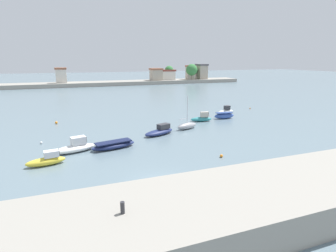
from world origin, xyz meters
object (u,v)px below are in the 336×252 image
object	(u,v)px
moored_boat_6	(224,116)
mooring_buoy_2	(250,108)
mooring_bollard	(123,208)
moored_boat_0	(47,160)
moored_boat_4	(187,126)
mooring_buoy_1	(41,143)
moored_boat_2	(113,145)
mooring_buoy_3	(56,123)
moored_boat_7	(226,111)
moored_boat_1	(76,147)
moored_boat_3	(160,131)
mooring_buoy_4	(221,156)
moored_boat_5	(202,118)

from	to	relation	value
moored_boat_6	mooring_buoy_2	world-z (taller)	moored_boat_6
mooring_bollard	moored_boat_0	world-z (taller)	mooring_bollard
moored_boat_4	mooring_buoy_1	size ratio (longest dim) A/B	17.12
moored_boat_2	mooring_buoy_3	bearing A→B (deg)	101.69
moored_boat_7	mooring_buoy_3	xyz separation A→B (m)	(-30.59, 2.09, -0.30)
moored_boat_1	moored_boat_3	world-z (taller)	moored_boat_1
mooring_buoy_4	moored_boat_3	bearing A→B (deg)	107.84
mooring_buoy_3	mooring_buoy_4	size ratio (longest dim) A/B	1.26
moored_boat_0	mooring_buoy_4	distance (m)	17.89
mooring_bollard	moored_boat_3	xyz separation A→B (m)	(9.12, 21.04, -2.06)
moored_boat_2	mooring_bollard	bearing A→B (deg)	-109.00
mooring_buoy_3	moored_boat_3	bearing A→B (deg)	-40.55
moored_boat_4	moored_boat_6	size ratio (longest dim) A/B	1.36
moored_boat_4	mooring_bollard	bearing A→B (deg)	-139.78
mooring_bollard	moored_boat_2	bearing A→B (deg)	83.00
mooring_bollard	moored_boat_5	size ratio (longest dim) A/B	0.18
mooring_buoy_2	mooring_buoy_3	world-z (taller)	mooring_buoy_3
moored_boat_5	moored_boat_1	bearing A→B (deg)	-147.26
mooring_buoy_4	mooring_bollard	bearing A→B (deg)	-140.29
moored_boat_4	moored_boat_6	bearing A→B (deg)	7.21
moored_boat_1	moored_boat_3	bearing A→B (deg)	1.69
moored_boat_7	moored_boat_3	bearing A→B (deg)	-154.43
moored_boat_0	moored_boat_4	bearing A→B (deg)	14.07
moored_boat_7	mooring_buoy_1	size ratio (longest dim) A/B	11.69
mooring_bollard	mooring_buoy_4	world-z (taller)	mooring_bollard
moored_boat_3	moored_boat_2	bearing A→B (deg)	-173.90
moored_boat_6	moored_boat_7	size ratio (longest dim) A/B	1.08
moored_boat_1	moored_boat_0	bearing A→B (deg)	-146.79
mooring_bollard	moored_boat_6	distance (m)	35.41
moored_boat_6	mooring_buoy_1	bearing A→B (deg)	-166.39
moored_boat_2	moored_boat_3	distance (m)	7.91
moored_boat_1	moored_boat_5	bearing A→B (deg)	7.79
moored_boat_3	moored_boat_6	xyz separation A→B (m)	(13.91, 5.78, 0.04)
moored_boat_2	mooring_buoy_2	world-z (taller)	moored_boat_2
moored_boat_2	mooring_buoy_3	size ratio (longest dim) A/B	12.92
moored_boat_3	moored_boat_1	bearing A→B (deg)	174.82
moored_boat_2	moored_boat_6	distance (m)	22.96
moored_boat_5	moored_boat_3	bearing A→B (deg)	-140.53
moored_boat_4	mooring_buoy_2	size ratio (longest dim) A/B	19.03
moored_boat_3	moored_boat_7	bearing A→B (deg)	8.20
moored_boat_1	moored_boat_6	world-z (taller)	moored_boat_1
moored_boat_3	moored_boat_4	distance (m)	5.02
moored_boat_4	mooring_buoy_4	xyz separation A→B (m)	(-1.38, -12.10, -0.34)
moored_boat_7	mooring_buoy_3	size ratio (longest dim) A/B	8.19
moored_boat_2	moored_boat_5	distance (m)	18.51
mooring_buoy_4	moored_boat_7	bearing A→B (deg)	56.67
moored_boat_1	moored_boat_7	distance (m)	30.88
moored_boat_5	moored_boat_7	xyz separation A→B (m)	(7.57, 4.49, -0.02)
moored_boat_3	moored_boat_6	bearing A→B (deg)	0.72
moored_boat_0	mooring_buoy_3	bearing A→B (deg)	80.53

